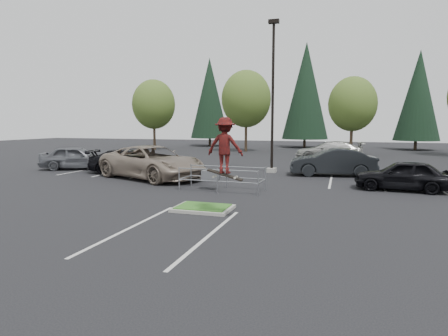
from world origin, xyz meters
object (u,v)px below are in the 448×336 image
(conif_b, at_px, (306,91))
(skateboarder, at_px, (225,146))
(conif_a, at_px, (210,98))
(car_l_grey, at_px, (76,158))
(conif_c, at_px, (418,96))
(car_far_silver, at_px, (329,151))
(car_r_charc, at_px, (332,162))
(decid_b, at_px, (246,101))
(cart_corral, at_px, (213,175))
(decid_a, at_px, (154,106))
(car_r_black, at_px, (403,175))
(car_l_tan, at_px, (152,162))
(decid_c, at_px, (352,106))
(car_l_black, at_px, (129,161))
(light_pole, at_px, (273,105))

(conif_b, height_order, skateboarder, conif_b)
(conif_a, relative_size, car_l_grey, 2.58)
(conif_a, distance_m, conif_c, 28.01)
(conif_b, height_order, car_far_silver, conif_b)
(conif_b, height_order, car_r_charc, conif_b)
(decid_b, relative_size, cart_corral, 2.30)
(conif_a, height_order, conif_b, conif_b)
(conif_b, distance_m, car_r_charc, 30.16)
(conif_a, bearing_deg, conif_b, 2.05)
(decid_a, distance_m, conif_b, 20.95)
(skateboarder, bearing_deg, decid_a, -56.93)
(car_l_grey, height_order, car_r_black, car_l_grey)
(decid_a, height_order, conif_b, conif_b)
(car_l_grey, xyz_separation_m, car_r_charc, (18.00, 2.05, 0.02))
(conif_c, xyz_separation_m, car_l_grey, (-27.50, -30.05, -5.99))
(conif_a, distance_m, car_l_tan, 34.50)
(decid_c, distance_m, skateboarder, 31.32)
(decid_a, xyz_separation_m, car_r_black, (26.01, -23.03, -4.81))
(decid_b, bearing_deg, car_l_black, -97.10)
(light_pole, distance_m, conif_c, 30.72)
(light_pole, distance_m, car_l_tan, 8.93)
(car_l_tan, bearing_deg, light_pole, -29.84)
(decid_b, height_order, car_r_charc, decid_b)
(conif_c, relative_size, car_r_charc, 2.34)
(skateboarder, xyz_separation_m, car_l_black, (-9.91, 9.86, -1.77))
(conif_a, bearing_deg, car_l_black, -80.36)
(decid_c, xyz_separation_m, car_l_black, (-14.70, -20.97, -4.46))
(decid_c, distance_m, car_r_charc, 18.91)
(decid_c, xyz_separation_m, conif_a, (-19.99, 10.17, 1.84))
(conif_b, relative_size, skateboarder, 6.62)
(conif_a, relative_size, car_l_tan, 1.81)
(car_l_tan, xyz_separation_m, car_l_black, (-2.72, 1.86, -0.20))
(decid_b, xyz_separation_m, conif_c, (20.01, 8.97, 0.80))
(light_pole, bearing_deg, car_l_black, -161.16)
(cart_corral, height_order, car_far_silver, car_far_silver)
(decid_b, relative_size, car_l_tan, 1.34)
(conif_c, relative_size, car_l_tan, 1.74)
(conif_a, distance_m, car_r_charc, 34.54)
(decid_b, bearing_deg, car_r_black, -59.23)
(car_r_black, bearing_deg, light_pole, -119.74)
(car_l_tan, relative_size, car_far_silver, 1.20)
(decid_a, relative_size, decid_b, 0.92)
(conif_b, height_order, cart_corral, conif_b)
(decid_c, bearing_deg, car_l_tan, -117.69)
(decid_c, xyz_separation_m, car_l_tan, (-11.98, -22.83, -4.25))
(conif_a, distance_m, car_far_silver, 26.20)
(car_r_charc, bearing_deg, light_pole, -105.38)
(decid_c, xyz_separation_m, conif_b, (-5.99, 10.67, 2.59))
(decid_c, bearing_deg, conif_c, 50.36)
(light_pole, bearing_deg, decid_b, 109.35)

